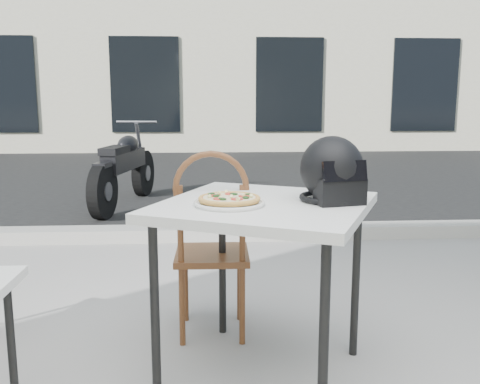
{
  "coord_description": "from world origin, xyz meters",
  "views": [
    {
      "loc": [
        -0.27,
        -1.87,
        1.31
      ],
      "look_at": [
        -0.13,
        0.48,
        0.89
      ],
      "focal_mm": 40.0,
      "sensor_mm": 36.0,
      "label": 1
    }
  ],
  "objects": [
    {
      "name": "cafe_table_main",
      "position": [
        -0.01,
        0.49,
        0.77
      ],
      "size": [
        1.18,
        1.18,
        0.84
      ],
      "rotation": [
        0.0,
        0.0,
        -0.43
      ],
      "color": "white",
      "rests_on": "ground"
    },
    {
      "name": "cafe_chair_main",
      "position": [
        -0.25,
        0.91,
        0.58
      ],
      "size": [
        0.41,
        0.41,
        1.05
      ],
      "rotation": [
        0.0,
        0.0,
        3.12
      ],
      "color": "brown",
      "rests_on": "ground"
    },
    {
      "name": "building_across",
      "position": [
        -0.0,
        13.99,
        3.5
      ],
      "size": [
        16.0,
        6.06,
        7.0
      ],
      "color": "#EFE8C8",
      "rests_on": "ground"
    },
    {
      "name": "plate",
      "position": [
        -0.18,
        0.43,
        0.85
      ],
      "size": [
        0.39,
        0.39,
        0.02
      ],
      "rotation": [
        0.0,
        0.0,
        0.28
      ],
      "color": "white",
      "rests_on": "cafe_table_main"
    },
    {
      "name": "curb",
      "position": [
        0.0,
        3.0,
        0.06
      ],
      "size": [
        30.0,
        0.25,
        0.12
      ],
      "primitive_type": "cube",
      "color": "#A4A29A",
      "rests_on": "ground"
    },
    {
      "name": "motorcycle",
      "position": [
        -1.27,
        4.62,
        0.45
      ],
      "size": [
        0.62,
        2.03,
        1.02
      ],
      "rotation": [
        0.0,
        0.0,
        -0.19
      ],
      "color": "black",
      "rests_on": "street_asphalt"
    },
    {
      "name": "helmet",
      "position": [
        0.29,
        0.49,
        0.98
      ],
      "size": [
        0.34,
        0.35,
        0.3
      ],
      "rotation": [
        0.0,
        0.0,
        0.21
      ],
      "color": "black",
      "rests_on": "cafe_table_main"
    },
    {
      "name": "street_asphalt",
      "position": [
        0.0,
        7.0,
        0.0
      ],
      "size": [
        30.0,
        8.0,
        0.0
      ],
      "primitive_type": "cube",
      "color": "black",
      "rests_on": "ground"
    },
    {
      "name": "pizza",
      "position": [
        -0.18,
        0.43,
        0.88
      ],
      "size": [
        0.29,
        0.29,
        0.03
      ],
      "rotation": [
        0.0,
        0.0,
        -0.05
      ],
      "color": "#E0A952",
      "rests_on": "plate"
    }
  ]
}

